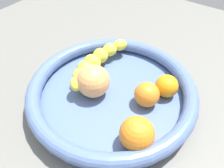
% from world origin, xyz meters
% --- Properties ---
extents(kitchen_counter, '(1.20, 1.20, 0.03)m').
position_xyz_m(kitchen_counter, '(0.00, 0.00, 0.01)').
color(kitchen_counter, slate).
rests_on(kitchen_counter, ground).
extents(fruit_bowl, '(0.37, 0.37, 0.05)m').
position_xyz_m(fruit_bowl, '(0.00, 0.00, 0.06)').
color(fruit_bowl, '#526BA0').
rests_on(fruit_bowl, kitchen_counter).
extents(banana_draped_left, '(0.22, 0.07, 0.05)m').
position_xyz_m(banana_draped_left, '(-0.04, -0.08, 0.08)').
color(banana_draped_left, yellow).
rests_on(banana_draped_left, fruit_bowl).
extents(orange_front, '(0.06, 0.06, 0.06)m').
position_xyz_m(orange_front, '(0.08, 0.11, 0.08)').
color(orange_front, orange).
rests_on(orange_front, fruit_bowl).
extents(orange_mid_left, '(0.05, 0.05, 0.05)m').
position_xyz_m(orange_mid_left, '(-0.02, 0.07, 0.08)').
color(orange_mid_left, orange).
rests_on(orange_mid_left, fruit_bowl).
extents(orange_mid_right, '(0.05, 0.05, 0.05)m').
position_xyz_m(orange_mid_right, '(-0.07, 0.10, 0.08)').
color(orange_mid_right, orange).
rests_on(orange_mid_right, fruit_bowl).
extents(peach_blush, '(0.07, 0.07, 0.07)m').
position_xyz_m(peach_blush, '(0.02, -0.03, 0.09)').
color(peach_blush, '#F9A65B').
rests_on(peach_blush, fruit_bowl).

